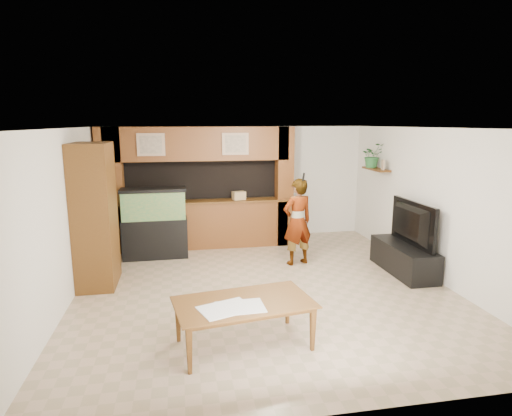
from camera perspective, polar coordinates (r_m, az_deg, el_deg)
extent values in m
plane|color=tan|center=(7.24, 0.96, -10.41)|extent=(6.50, 6.50, 0.00)
plane|color=white|center=(6.73, 1.03, 10.62)|extent=(6.50, 6.50, 0.00)
plane|color=silver|center=(10.03, -2.62, 3.39)|extent=(6.00, 0.00, 6.00)
plane|color=silver|center=(6.95, -24.06, -1.14)|extent=(0.00, 6.50, 6.50)
plane|color=silver|center=(8.00, 22.57, 0.50)|extent=(0.00, 6.50, 6.50)
cube|color=brown|center=(9.32, -7.41, -2.32)|extent=(3.80, 0.35, 1.00)
cube|color=brown|center=(9.21, -7.49, 0.83)|extent=(3.80, 0.43, 0.04)
cube|color=brown|center=(9.07, -7.69, 8.49)|extent=(3.80, 0.35, 0.70)
cube|color=brown|center=(9.26, -18.74, 2.13)|extent=(0.50, 0.35, 2.60)
cube|color=brown|center=(9.43, 3.77, 2.87)|extent=(0.35, 0.35, 2.60)
cube|color=black|center=(9.69, -7.72, 3.91)|extent=(4.20, 0.45, 0.85)
cube|color=tan|center=(8.88, -13.83, 8.21)|extent=(0.55, 0.03, 0.45)
cube|color=tan|center=(8.87, -13.84, 8.20)|extent=(0.43, 0.01, 0.35)
cube|color=tan|center=(8.94, -2.78, 8.54)|extent=(0.55, 0.03, 0.45)
cube|color=tan|center=(8.92, -2.76, 8.53)|extent=(0.43, 0.01, 0.35)
cylinder|color=black|center=(7.82, -22.49, 4.72)|extent=(0.04, 0.25, 0.25)
cylinder|color=white|center=(7.81, -22.31, 4.73)|extent=(0.01, 0.21, 0.21)
cube|color=brown|center=(9.56, 15.71, 5.00)|extent=(0.25, 0.90, 0.04)
cube|color=brown|center=(7.49, -20.69, -0.95)|extent=(0.59, 0.97, 2.37)
cylinder|color=#B2B2B7|center=(7.93, -20.65, -7.17)|extent=(0.29, 0.29, 0.54)
cube|color=black|center=(8.87, -13.27, -3.91)|extent=(1.28, 0.48, 0.80)
cube|color=#2E733E|center=(8.72, -13.47, 0.37)|extent=(1.22, 0.45, 0.55)
cube|color=black|center=(8.67, -13.56, 2.38)|extent=(1.28, 0.48, 0.06)
cube|color=black|center=(8.26, 19.09, -6.37)|extent=(0.57, 1.56, 0.52)
imported|color=black|center=(8.10, 19.38, -1.96)|extent=(0.20, 1.37, 0.79)
cube|color=tan|center=(9.28, 16.56, 5.54)|extent=(0.06, 0.16, 0.20)
imported|color=#276330|center=(9.66, 15.25, 6.78)|extent=(0.54, 0.49, 0.53)
imported|color=#948051|center=(8.16, 5.56, -1.85)|extent=(0.69, 0.55, 1.66)
cylinder|color=black|center=(7.87, 6.35, 4.14)|extent=(0.04, 0.10, 0.16)
imported|color=brown|center=(5.34, -1.51, -15.32)|extent=(1.76, 1.16, 0.58)
cube|color=silver|center=(5.06, -4.12, -13.24)|extent=(0.69, 0.60, 0.01)
cube|color=silver|center=(5.09, -2.12, -13.05)|extent=(0.57, 0.43, 0.01)
cube|color=tan|center=(9.27, -2.31, 1.67)|extent=(0.31, 0.24, 0.18)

